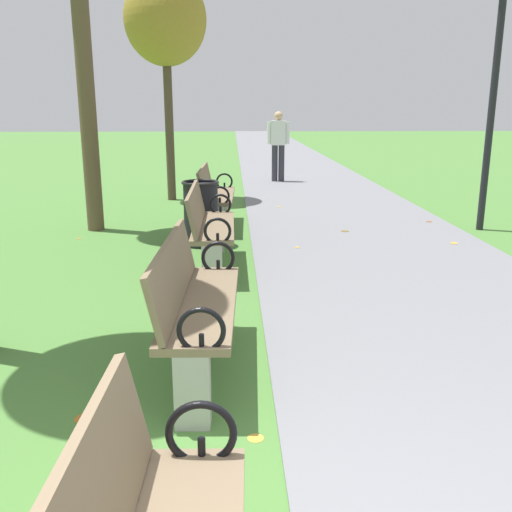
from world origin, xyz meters
The scene contains 9 objects.
paved_walkway centered at (1.55, 18.00, 0.01)m, with size 3.09×44.00×0.02m, color slate.
park_bench_2 centered at (-0.50, 2.44, 0.49)m, with size 0.53×1.62×0.90m.
park_bench_3 centered at (-0.50, 4.95, 0.49)m, with size 0.47×1.60×0.90m.
park_bench_4 centered at (-0.50, 7.17, 0.49)m, with size 0.52×1.61×0.90m.
tree_3 centered at (-1.42, 9.81, 3.24)m, with size 1.48×1.48×4.09m.
pedestrian_walking centered at (0.85, 12.37, 0.93)m, with size 0.53×0.26×1.62m.
trash_bin centered at (-0.65, 6.05, 0.42)m, with size 0.48×0.48×0.84m.
lamp_post centered at (3.39, 6.85, 2.31)m, with size 0.28×0.28×3.48m.
scattered_leaves centered at (0.12, 3.36, 0.01)m, with size 5.26×11.97×0.02m.
Camera 1 is at (-0.24, -1.20, 1.77)m, focal length 39.89 mm.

